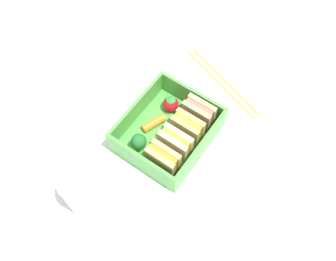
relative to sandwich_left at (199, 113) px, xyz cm
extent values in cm
cube|color=white|center=(5.69, -2.95, -4.94)|extent=(120.00, 120.00, 2.00)
cube|color=#54A948|center=(5.69, -2.95, -3.34)|extent=(16.97, 14.90, 1.20)
cube|color=#54A948|center=(5.69, 4.20, -0.34)|extent=(16.97, 0.60, 4.81)
cube|color=#54A948|center=(5.69, -10.10, -0.34)|extent=(16.97, 0.60, 4.81)
cube|color=#54A948|center=(-2.50, -2.95, -0.34)|extent=(0.60, 13.70, 4.81)
cube|color=#54A948|center=(13.87, -2.95, -0.34)|extent=(0.60, 13.70, 4.81)
cube|color=tan|center=(-0.96, 0.00, 0.00)|extent=(0.96, 5.89, 5.48)
cube|color=#D87259|center=(0.00, 0.00, 0.00)|extent=(0.96, 5.42, 5.05)
cube|color=tan|center=(0.96, 0.00, 0.00)|extent=(0.96, 5.89, 5.48)
cube|color=tan|center=(2.83, 0.00, 0.00)|extent=(0.96, 5.89, 5.48)
cube|color=yellow|center=(3.79, 0.00, 0.00)|extent=(0.96, 5.42, 5.05)
cube|color=tan|center=(4.75, 0.00, 0.00)|extent=(0.96, 5.89, 5.48)
cube|color=beige|center=(6.63, 0.00, 0.00)|extent=(0.96, 5.89, 5.48)
cube|color=yellow|center=(7.58, 0.00, 0.00)|extent=(0.96, 5.42, 5.05)
cube|color=beige|center=(8.54, 0.00, 0.00)|extent=(0.96, 5.89, 5.48)
cube|color=tan|center=(10.42, 0.00, 0.00)|extent=(0.96, 5.89, 5.48)
cube|color=orange|center=(11.38, 0.00, 0.00)|extent=(0.96, 5.42, 5.05)
cube|color=tan|center=(12.33, 0.00, 0.00)|extent=(0.96, 5.89, 5.48)
sphere|color=red|center=(0.66, -5.85, -1.22)|extent=(3.04, 3.04, 3.04)
cone|color=green|center=(0.66, -5.85, 0.60)|extent=(1.82, 1.82, 0.60)
cylinder|color=orange|center=(5.54, -6.32, -1.97)|extent=(4.85, 3.09, 1.55)
cylinder|color=#85CB63|center=(11.07, -5.55, -1.87)|extent=(1.03, 1.03, 1.74)
sphere|color=#25742E|center=(11.07, -5.55, 0.01)|extent=(2.88, 2.88, 2.88)
cylinder|color=tan|center=(-11.95, -0.88, -3.59)|extent=(7.13, 20.23, 0.70)
cylinder|color=tan|center=(-10.63, -1.31, -3.59)|extent=(7.13, 20.23, 0.70)
cylinder|color=white|center=(24.04, -7.28, 0.93)|extent=(6.10, 6.10, 9.74)
camera|label=1|loc=(32.24, 15.74, 59.85)|focal=40.00mm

